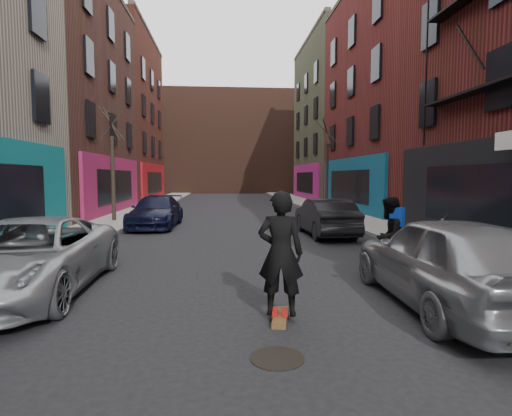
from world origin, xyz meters
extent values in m
cube|color=gray|center=(-6.25, 30.00, 0.07)|extent=(2.50, 84.00, 0.13)
cube|color=gray|center=(6.25, 30.00, 0.07)|extent=(2.50, 84.00, 0.13)
cube|color=#47281E|center=(0.00, 56.00, 7.00)|extent=(40.00, 10.00, 14.00)
imported|color=#9CA0A5|center=(-4.60, 5.72, 0.74)|extent=(2.60, 5.41, 1.49)
imported|color=black|center=(-3.80, 16.07, 0.71)|extent=(2.15, 4.94, 1.42)
imported|color=gray|center=(3.20, 4.25, 0.84)|extent=(2.15, 5.00, 1.68)
imported|color=black|center=(3.23, 12.89, 0.73)|extent=(1.66, 4.47, 1.46)
cube|color=brown|center=(0.16, 3.85, 0.05)|extent=(0.37, 0.83, 0.10)
imported|color=black|center=(0.16, 3.85, 1.10)|extent=(0.81, 0.61, 2.00)
imported|color=black|center=(3.00, 6.30, 0.93)|extent=(1.15, 1.12, 1.86)
cube|color=#0D38BE|center=(3.11, 6.17, 1.43)|extent=(0.30, 0.32, 0.42)
cylinder|color=black|center=(-0.07, 2.52, 0.01)|extent=(0.85, 0.85, 0.01)
camera|label=1|loc=(-0.74, -2.38, 2.33)|focal=28.00mm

